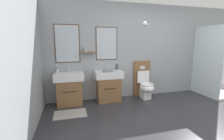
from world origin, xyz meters
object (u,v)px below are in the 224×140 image
Objects in this scene: vanity_sink_left at (69,88)px; folded_hand_towel at (108,71)px; shower_tray at (212,80)px; toothbrush_cup at (57,70)px; soap_dispenser at (117,67)px; toilet at (144,84)px; vanity_sink_right at (108,85)px.

folded_hand_towel reaches higher than vanity_sink_left.
shower_tray is at bearing -3.55° from folded_hand_towel.
toothbrush_cup is at bearing 152.05° from vanity_sink_left.
toothbrush_cup is at bearing 173.94° from shower_tray.
vanity_sink_left is 0.40× the size of shower_tray.
toilet is at bearing -13.17° from soap_dispenser.
toothbrush_cup reaches higher than vanity_sink_left.
toilet is (1.99, -0.02, -0.04)m from vanity_sink_left.
shower_tray is at bearing -6.06° from toothbrush_cup.
vanity_sink_left is 3.59× the size of folded_hand_towel.
vanity_sink_left is at bearing 172.67° from folded_hand_towel.
shower_tray reaches higher than folded_hand_towel.
vanity_sink_right is 0.79× the size of toilet.
soap_dispenser is (-0.73, 0.17, 0.50)m from toilet.
soap_dispenser is at bearing 40.71° from folded_hand_towel.
toilet is at bearing -0.55° from vanity_sink_left.
vanity_sink_right is at bearing 0.00° from vanity_sink_left.
vanity_sink_left is at bearing -27.95° from toothbrush_cup.
toilet is 4.55× the size of folded_hand_towel.
toilet is at bearing 171.74° from shower_tray.
folded_hand_towel is 3.08m from shower_tray.
folded_hand_towel is at bearing -174.45° from toilet.
vanity_sink_left is 0.98m from vanity_sink_right.
toilet is at bearing -4.08° from toothbrush_cup.
soap_dispenser is at bearing 170.41° from shower_tray.
vanity_sink_left is 1.99m from toilet.
vanity_sink_left is 0.52m from toothbrush_cup.
vanity_sink_right is at bearing -6.49° from toothbrush_cup.
toilet is 1.14m from folded_hand_towel.
vanity_sink_right is at bearing 174.12° from shower_tray.
folded_hand_towel is (1.21, -0.26, -0.03)m from toothbrush_cup.
shower_tray reaches higher than soap_dispenser.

